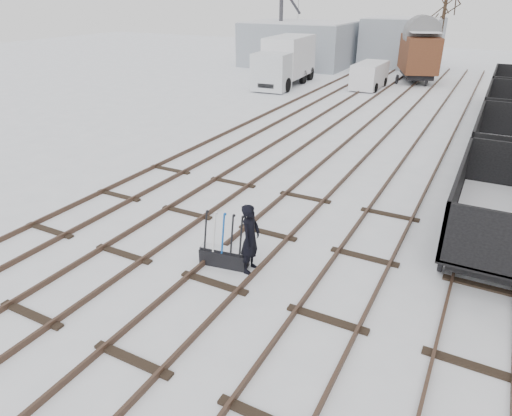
{
  "coord_description": "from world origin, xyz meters",
  "views": [
    {
      "loc": [
        5.41,
        -7.95,
        6.66
      ],
      "look_at": [
        0.02,
        2.22,
        1.2
      ],
      "focal_mm": 32.0,
      "sensor_mm": 36.0,
      "label": 1
    }
  ],
  "objects_px": {
    "worker": "(250,239)",
    "crane": "(281,43)",
    "ground_frame": "(224,255)",
    "lorry": "(285,61)",
    "box_van_wagon": "(419,52)",
    "panel_van": "(370,75)",
    "freight_wagon_a": "(495,220)"
  },
  "relations": [
    {
      "from": "box_van_wagon",
      "to": "lorry",
      "type": "xyz_separation_m",
      "value": [
        -8.84,
        -6.33,
        -0.45
      ]
    },
    {
      "from": "worker",
      "to": "crane",
      "type": "bearing_deg",
      "value": 21.21
    },
    {
      "from": "box_van_wagon",
      "to": "crane",
      "type": "bearing_deg",
      "value": 145.86
    },
    {
      "from": "crane",
      "to": "box_van_wagon",
      "type": "bearing_deg",
      "value": -8.69
    },
    {
      "from": "freight_wagon_a",
      "to": "worker",
      "type": "bearing_deg",
      "value": -142.62
    },
    {
      "from": "ground_frame",
      "to": "worker",
      "type": "xyz_separation_m",
      "value": [
        0.75,
        0.1,
        0.66
      ]
    },
    {
      "from": "ground_frame",
      "to": "crane",
      "type": "bearing_deg",
      "value": 104.05
    },
    {
      "from": "ground_frame",
      "to": "crane",
      "type": "relative_size",
      "value": 0.19
    },
    {
      "from": "worker",
      "to": "lorry",
      "type": "xyz_separation_m",
      "value": [
        -10.3,
        24.55,
        0.89
      ]
    },
    {
      "from": "ground_frame",
      "to": "panel_van",
      "type": "relative_size",
      "value": 0.35
    },
    {
      "from": "worker",
      "to": "panel_van",
      "type": "bearing_deg",
      "value": 6.12
    },
    {
      "from": "worker",
      "to": "lorry",
      "type": "height_order",
      "value": "lorry"
    },
    {
      "from": "ground_frame",
      "to": "worker",
      "type": "height_order",
      "value": "worker"
    },
    {
      "from": "lorry",
      "to": "ground_frame",
      "type": "bearing_deg",
      "value": -72.81
    },
    {
      "from": "worker",
      "to": "freight_wagon_a",
      "type": "height_order",
      "value": "freight_wagon_a"
    },
    {
      "from": "lorry",
      "to": "box_van_wagon",
      "type": "bearing_deg",
      "value": 31.62
    },
    {
      "from": "freight_wagon_a",
      "to": "crane",
      "type": "height_order",
      "value": "crane"
    },
    {
      "from": "lorry",
      "to": "crane",
      "type": "xyz_separation_m",
      "value": [
        -5.04,
        10.07,
        0.19
      ]
    },
    {
      "from": "freight_wagon_a",
      "to": "lorry",
      "type": "relative_size",
      "value": 0.73
    },
    {
      "from": "crane",
      "to": "panel_van",
      "type": "bearing_deg",
      "value": -29.93
    },
    {
      "from": "worker",
      "to": "panel_van",
      "type": "xyz_separation_m",
      "value": [
        -4.09,
        26.35,
        0.03
      ]
    },
    {
      "from": "ground_frame",
      "to": "panel_van",
      "type": "distance_m",
      "value": 26.67
    },
    {
      "from": "lorry",
      "to": "panel_van",
      "type": "xyz_separation_m",
      "value": [
        6.21,
        1.8,
        -0.86
      ]
    },
    {
      "from": "ground_frame",
      "to": "worker",
      "type": "bearing_deg",
      "value": -1.15
    },
    {
      "from": "box_van_wagon",
      "to": "panel_van",
      "type": "height_order",
      "value": "box_van_wagon"
    },
    {
      "from": "freight_wagon_a",
      "to": "lorry",
      "type": "height_order",
      "value": "lorry"
    },
    {
      "from": "box_van_wagon",
      "to": "lorry",
      "type": "bearing_deg",
      "value": -163.46
    },
    {
      "from": "worker",
      "to": "freight_wagon_a",
      "type": "bearing_deg",
      "value": -55.32
    },
    {
      "from": "ground_frame",
      "to": "lorry",
      "type": "bearing_deg",
      "value": 102.44
    },
    {
      "from": "lorry",
      "to": "panel_van",
      "type": "relative_size",
      "value": 1.87
    },
    {
      "from": "ground_frame",
      "to": "box_van_wagon",
      "type": "height_order",
      "value": "box_van_wagon"
    },
    {
      "from": "ground_frame",
      "to": "box_van_wagon",
      "type": "bearing_deg",
      "value": 82.57
    }
  ]
}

